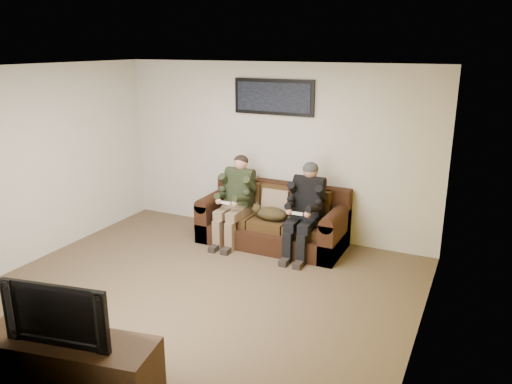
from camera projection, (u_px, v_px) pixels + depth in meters
The scene contains 16 objects.
floor at pixel (198, 292), 5.95m from camera, with size 5.00×5.00×0.00m, color brown.
ceiling at pixel (189, 68), 5.21m from camera, with size 5.00×5.00×0.00m, color silver.
wall_back at pixel (274, 150), 7.53m from camera, with size 5.00×5.00×0.00m, color beige.
wall_front at pixel (28, 264), 3.63m from camera, with size 5.00×5.00×0.00m, color beige.
wall_left at pixel (34, 165), 6.61m from camera, with size 4.50×4.50×0.00m, color beige.
wall_right at pixel (426, 220), 4.55m from camera, with size 4.50×4.50×0.00m, color beige.
accent_wall_right at pixel (425, 220), 4.55m from camera, with size 4.50×4.50×0.00m, color gold.
sofa at pixel (274, 222), 7.36m from camera, with size 2.11×0.91×0.86m.
throw_pillow at pixel (275, 202), 7.31m from camera, with size 0.40×0.12×0.38m, color #8C715C.
throw_blanket at pixel (244, 178), 7.69m from camera, with size 0.43×0.21×0.08m, color tan.
person_left at pixel (236, 195), 7.32m from camera, with size 0.51×0.87×1.28m.
person_right at pixel (306, 205), 6.87m from camera, with size 0.51×0.86×1.29m.
cat at pixel (270, 213), 7.11m from camera, with size 0.66×0.26×0.24m.
framed_poster at pixel (274, 97), 7.27m from camera, with size 1.25×0.05×0.52m.
tv_stand at pixel (69, 364), 4.22m from camera, with size 1.54×0.50×0.48m, color #312010.
television at pixel (62, 310), 4.07m from camera, with size 0.95×0.12×0.55m, color black.
Camera 1 is at (2.94, -4.54, 2.84)m, focal length 35.00 mm.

